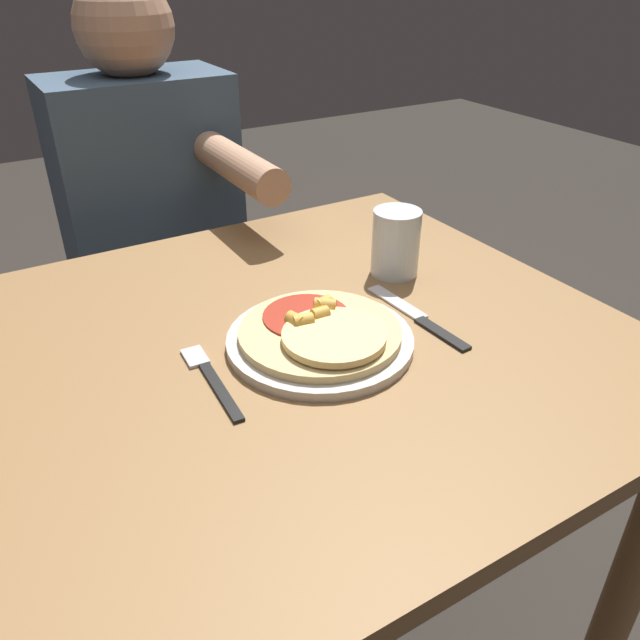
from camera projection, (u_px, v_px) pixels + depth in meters
name	position (u px, v px, depth m)	size (l,w,h in m)	color
dining_table	(296.00, 411.00, 0.96)	(0.92, 0.85, 0.78)	olive
plate	(320.00, 340.00, 0.87)	(0.26, 0.26, 0.01)	beige
pizza	(322.00, 331.00, 0.85)	(0.23, 0.23, 0.04)	#DBBC7A
fork	(210.00, 376.00, 0.80)	(0.03, 0.18, 0.00)	black
knife	(417.00, 317.00, 0.93)	(0.03, 0.22, 0.00)	black
drinking_glass	(396.00, 243.00, 1.03)	(0.08, 0.08, 0.11)	silver
person_diner	(154.00, 220.00, 1.44)	(0.38, 0.52, 1.22)	#2D2D38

